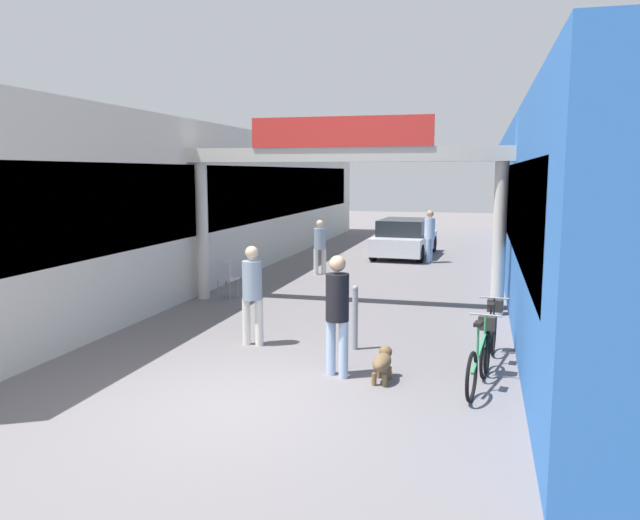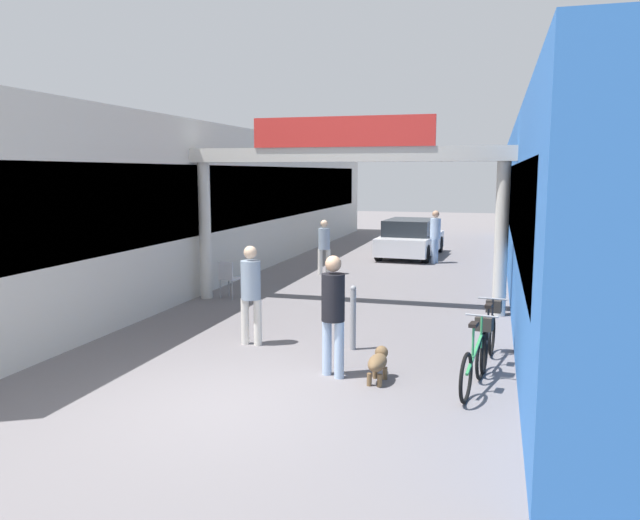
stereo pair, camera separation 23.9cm
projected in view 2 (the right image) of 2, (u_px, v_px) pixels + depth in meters
ground_plane at (232, 403)px, 8.11m from camera, size 80.00×80.00×0.00m
storefront_left at (223, 200)px, 19.67m from camera, size 3.00×26.00×4.20m
storefront_right at (568, 205)px, 16.93m from camera, size 3.00×26.00×4.20m
arcade_sign_gateway at (343, 174)px, 13.53m from camera, size 7.40×0.47×4.15m
pedestrian_with_dog at (333, 307)px, 9.02m from camera, size 0.46×0.46×1.79m
pedestrian_companion at (251, 288)px, 10.71m from camera, size 0.38×0.35×1.73m
pedestrian_carrying_crate at (324, 244)px, 18.14m from camera, size 0.47×0.47×1.60m
pedestrian_elderly_walking at (435, 233)px, 20.40m from camera, size 0.42×0.42×1.73m
dog_on_leash at (378, 362)px, 8.89m from camera, size 0.27×0.64×0.47m
bicycle_green_nearest at (476, 357)px, 8.61m from camera, size 0.47×1.68×0.98m
bicycle_black_second at (489, 335)px, 9.78m from camera, size 0.46×1.69×0.98m
bollard_post_metal at (353, 317)px, 10.46m from camera, size 0.10×0.10×1.10m
cafe_chair_aluminium_nearer at (228, 276)px, 14.73m from camera, size 0.47×0.47×0.89m
parked_car_white at (410, 238)px, 22.07m from camera, size 2.01×4.11×1.33m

